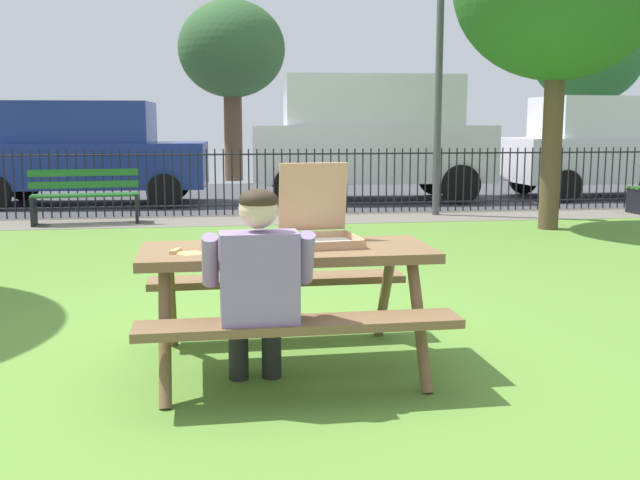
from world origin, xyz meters
The scene contains 15 objects.
ground centered at (0.00, 1.76, -0.01)m, with size 28.00×11.53×0.02m, color #5C8C34.
cobblestone_walkway centered at (0.00, 6.83, 0.00)m, with size 28.00×1.40×0.01m, color slate.
street_asphalt centered at (0.00, 10.85, -0.01)m, with size 28.00×6.64×0.01m, color #424247.
picnic_table_foreground centered at (0.23, -0.50, 0.60)m, with size 1.82×1.50×0.79m.
pizza_box_open centered at (0.45, -0.34, 0.89)m, with size 0.50×0.55×0.51m.
pizza_slice_on_table centered at (-0.38, -0.60, 0.78)m, with size 0.23×0.19×0.02m.
adult_at_table centered at (0.02, -1.00, 0.66)m, with size 0.61×0.59×1.19m.
iron_fence_streetside centered at (0.00, 7.53, 0.57)m, with size 21.20×0.03×1.11m.
park_bench_center centered at (-2.13, 6.69, 0.42)m, with size 1.63×0.61×0.85m.
lamp_post_walkway centered at (3.55, 7.02, 2.82)m, with size 0.28×0.28×4.70m.
parked_car_center centered at (-2.53, 9.57, 1.01)m, with size 4.49×2.10×1.94m.
parked_car_right centered at (2.97, 9.57, 1.31)m, with size 4.80×2.29×2.46m.
parked_car_far_right centered at (8.22, 9.57, 1.10)m, with size 4.67×2.11×2.08m.
far_tree_midleft centered at (0.42, 15.27, 3.44)m, with size 2.83×2.83×4.77m.
far_tree_center centered at (10.54, 15.27, 3.44)m, with size 3.11×3.11×4.87m.
Camera 1 is at (-0.23, -5.00, 1.53)m, focal length 41.46 mm.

